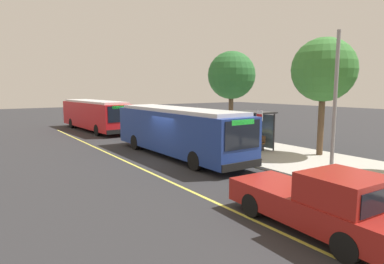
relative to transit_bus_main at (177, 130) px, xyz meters
name	(u,v)px	position (x,y,z in m)	size (l,w,h in m)	color
ground_plane	(167,159)	(0.49, -1.01, -1.62)	(120.00, 120.00, 0.00)	#2B2B2D
sidewalk_curb	(243,148)	(0.49, 4.99, -1.54)	(44.00, 6.40, 0.15)	#B7B2A8
lane_stripe_center	(132,164)	(0.49, -3.21, -1.61)	(36.00, 0.14, 0.01)	#E0D64C
transit_bus_main	(177,130)	(0.00, 0.00, 0.00)	(11.55, 2.68, 2.95)	navy
transit_bus_second	(95,114)	(-15.06, -0.22, 0.00)	(11.95, 3.16, 2.95)	red
pickup_truck	(320,203)	(11.43, -2.24, -0.76)	(5.49, 2.26, 1.85)	maroon
bus_shelter	(252,122)	(1.16, 5.14, 0.30)	(2.90, 1.60, 2.48)	#333338
waiting_bench	(254,142)	(1.53, 5.02, -0.98)	(1.60, 0.48, 0.95)	brown
route_sign_post	(259,128)	(4.17, 2.72, 0.34)	(0.44, 0.08, 2.80)	#333338
pedestrian_commuter	(224,137)	(1.22, 2.67, -0.50)	(0.24, 0.40, 1.69)	#282D47
street_tree_upstreet	(324,70)	(5.10, 6.93, 3.56)	(3.72, 3.72, 6.92)	brown
street_tree_downstreet	(231,76)	(-2.65, 6.59, 3.49)	(3.67, 3.67, 6.82)	brown
utility_pole	(335,106)	(8.63, 2.65, 1.73)	(0.16, 0.16, 6.40)	gray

